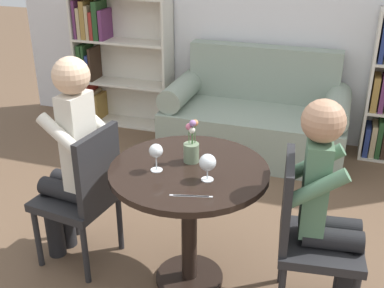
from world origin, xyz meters
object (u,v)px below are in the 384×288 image
(couch, at_px, (256,119))
(bookshelf_left, at_px, (113,58))
(chair_right, at_px, (307,231))
(wine_glass_left, at_px, (156,152))
(wine_glass_right, at_px, (208,163))
(chair_left, at_px, (85,192))
(flower_vase, at_px, (191,147))
(person_left, at_px, (70,158))
(person_right, at_px, (329,206))

(couch, height_order, bookshelf_left, bookshelf_left)
(chair_right, bearing_deg, couch, 11.82)
(wine_glass_left, height_order, wine_glass_right, wine_glass_left)
(couch, relative_size, wine_glass_left, 10.56)
(chair_left, height_order, flower_vase, flower_vase)
(wine_glass_left, bearing_deg, couch, 85.44)
(person_left, height_order, person_right, person_left)
(wine_glass_left, relative_size, flower_vase, 0.62)
(chair_right, xyz_separation_m, person_right, (0.09, 0.02, 0.16))
(chair_left, bearing_deg, couch, 168.35)
(wine_glass_right, bearing_deg, person_left, 174.10)
(couch, distance_m, flower_vase, 1.87)
(bookshelf_left, bearing_deg, wine_glass_right, -53.04)
(couch, bearing_deg, wine_glass_left, -94.56)
(wine_glass_right, xyz_separation_m, flower_vase, (-0.14, 0.17, -0.01))
(flower_vase, bearing_deg, chair_right, -7.43)
(person_left, height_order, wine_glass_left, person_left)
(person_left, height_order, flower_vase, person_left)
(bookshelf_left, xyz_separation_m, chair_right, (2.20, -2.15, -0.18))
(person_left, xyz_separation_m, wine_glass_left, (0.58, -0.08, 0.17))
(person_left, bearing_deg, flower_vase, 103.68)
(chair_left, xyz_separation_m, wine_glass_right, (0.78, -0.07, 0.35))
(couch, xyz_separation_m, person_left, (-0.73, -1.87, 0.38))
(couch, distance_m, chair_left, 2.01)
(person_left, relative_size, flower_vase, 5.31)
(person_left, relative_size, wine_glass_right, 9.12)
(flower_vase, bearing_deg, chair_left, -171.08)
(bookshelf_left, relative_size, wine_glass_left, 8.62)
(wine_glass_right, bearing_deg, chair_left, 174.80)
(person_left, bearing_deg, chair_left, 84.98)
(wine_glass_left, bearing_deg, flower_vase, 47.89)
(wine_glass_left, distance_m, wine_glass_right, 0.29)
(bookshelf_left, bearing_deg, person_left, -69.07)
(person_left, distance_m, wine_glass_left, 0.60)
(chair_right, distance_m, wine_glass_left, 0.88)
(wine_glass_left, xyz_separation_m, flower_vase, (0.14, 0.16, -0.02))
(couch, xyz_separation_m, chair_right, (0.65, -1.88, 0.18))
(bookshelf_left, height_order, person_right, bookshelf_left)
(chair_right, relative_size, wine_glass_left, 5.94)
(couch, relative_size, wine_glass_right, 11.17)
(couch, relative_size, chair_left, 1.78)
(chair_left, xyz_separation_m, person_right, (1.38, 0.03, 0.16))
(chair_left, relative_size, flower_vase, 3.66)
(chair_left, relative_size, chair_right, 1.00)
(bookshelf_left, height_order, chair_right, bookshelf_left)
(chair_left, xyz_separation_m, flower_vase, (0.63, 0.10, 0.34))
(bookshelf_left, distance_m, flower_vase, 2.58)
(bookshelf_left, xyz_separation_m, wine_glass_left, (1.39, -2.22, 0.19))
(flower_vase, bearing_deg, wine_glass_right, -50.01)
(person_right, bearing_deg, wine_glass_right, 92.43)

